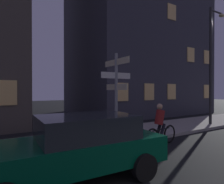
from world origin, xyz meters
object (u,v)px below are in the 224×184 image
street_lamp (212,57)px  car_far_oncoming (77,146)px  cyclist (160,126)px  signpost (116,88)px

street_lamp → car_far_oncoming: street_lamp is taller
cyclist → car_far_oncoming: bearing=-165.0°
signpost → car_far_oncoming: 3.55m
street_lamp → cyclist: bearing=-166.6°
car_far_oncoming → cyclist: size_ratio=2.51×
signpost → cyclist: (1.32, -1.09, -1.47)m
cyclist → signpost: bearing=140.3°
car_far_oncoming → cyclist: (3.80, 1.02, -0.06)m
car_far_oncoming → cyclist: 3.93m
street_lamp → cyclist: street_lamp is taller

